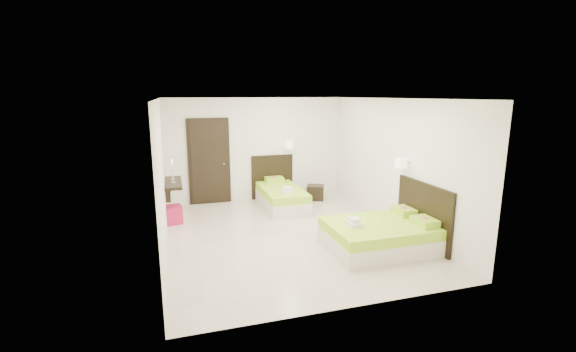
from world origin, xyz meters
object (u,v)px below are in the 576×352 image
object	(u,v)px
bed_single	(281,195)
nightstand	(315,192)
bed_double	(383,233)
ottoman	(173,215)

from	to	relation	value
bed_single	nightstand	xyz separation A→B (m)	(1.03, 0.33, -0.09)
bed_single	nightstand	distance (m)	1.08
bed_double	bed_single	bearing A→B (deg)	108.46
nightstand	ottoman	size ratio (longest dim) A/B	1.14
nightstand	bed_single	bearing A→B (deg)	-138.00
bed_single	bed_double	size ratio (longest dim) A/B	1.01
bed_double	ottoman	distance (m)	4.34
bed_single	ottoman	xyz separation A→B (m)	(-2.53, -0.55, -0.09)
bed_double	nightstand	size ratio (longest dim) A/B	4.29
bed_double	ottoman	world-z (taller)	bed_double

